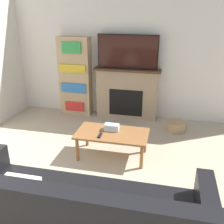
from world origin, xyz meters
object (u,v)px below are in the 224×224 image
object	(u,v)px
coffee_table	(112,136)
bookshelf	(75,77)
storage_basket	(176,126)
couch	(80,220)
fireplace	(127,93)
tv	(128,52)

from	to	relation	value
coffee_table	bookshelf	bearing A→B (deg)	126.06
storage_basket	couch	bearing A→B (deg)	-108.12
fireplace	couch	bearing A→B (deg)	-88.06
fireplace	storage_basket	world-z (taller)	fireplace
couch	bookshelf	world-z (taller)	bookshelf
bookshelf	storage_basket	bearing A→B (deg)	-11.45
tv	coffee_table	bearing A→B (deg)	-88.11
tv	fireplace	bearing A→B (deg)	90.00
bookshelf	fireplace	bearing A→B (deg)	1.19
coffee_table	tv	bearing A→B (deg)	91.89
coffee_table	bookshelf	size ratio (longest dim) A/B	0.67
couch	coffee_table	xyz separation A→B (m)	(-0.06, 1.66, 0.06)
fireplace	coffee_table	size ratio (longest dim) A/B	1.23
bookshelf	storage_basket	world-z (taller)	bookshelf
bookshelf	storage_basket	distance (m)	2.27
coffee_table	storage_basket	distance (m)	1.52
couch	storage_basket	size ratio (longest dim) A/B	6.67
tv	couch	size ratio (longest dim) A/B	0.49
coffee_table	bookshelf	world-z (taller)	bookshelf
tv	storage_basket	distance (m)	1.69
bookshelf	storage_basket	size ratio (longest dim) A/B	4.47
couch	coffee_table	world-z (taller)	couch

